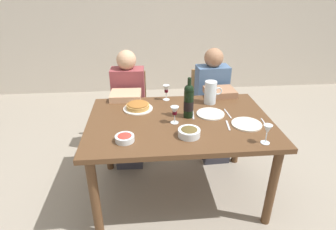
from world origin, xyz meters
The scene contains 21 objects.
ground_plane centered at (0.00, 0.00, 0.00)m, with size 8.00×8.00×0.00m, color gray.
back_wall centered at (0.00, 2.70, 1.40)m, with size 8.00×0.10×2.80m, color beige.
dining_table centered at (0.00, 0.00, 0.67)m, with size 1.50×1.00×0.76m.
wine_bottle centered at (0.08, 0.05, 0.90)m, with size 0.08×0.08×0.34m.
water_pitcher centered at (0.32, 0.31, 0.85)m, with size 0.16×0.11×0.21m.
baked_tart centered at (-0.34, 0.24, 0.79)m, with size 0.26×0.26×0.06m.
salad_bowl centered at (-0.43, -0.29, 0.79)m, with size 0.14×0.14×0.05m.
olive_bowl centered at (0.04, -0.26, 0.79)m, with size 0.16×0.16×0.07m.
wine_glass_left_diner centered at (0.56, -0.40, 0.86)m, with size 0.06×0.06×0.14m.
wine_glass_right_diner centered at (-0.08, 0.42, 0.86)m, with size 0.06×0.06×0.15m.
wine_glass_centre centered at (-0.05, -0.05, 0.86)m, with size 0.07×0.07×0.14m.
dinner_plate_left_setting centered at (0.52, -0.13, 0.77)m, with size 0.24×0.24×0.01m, color silver.
dinner_plate_right_setting centered at (0.27, 0.08, 0.77)m, with size 0.24×0.24×0.01m, color silver.
fork_left_setting centered at (0.37, -0.13, 0.76)m, with size 0.16×0.01×0.01m, color silver.
knife_left_setting centered at (0.67, -0.13, 0.76)m, with size 0.18×0.01×0.01m, color silver.
knife_right_setting centered at (0.42, 0.08, 0.76)m, with size 0.18×0.01×0.01m, color silver.
spoon_right_setting centered at (0.12, 0.08, 0.76)m, with size 0.16×0.01×0.01m, color silver.
chair_left centered at (-0.45, 0.89, 0.50)m, with size 0.41×0.41×0.87m.
diner_left centered at (-0.45, 0.66, 0.62)m, with size 0.35×0.51×1.16m.
chair_right centered at (0.45, 0.90, 0.50)m, with size 0.42×0.42×0.87m.
diner_right centered at (0.46, 0.67, 0.62)m, with size 0.35×0.51×1.16m.
Camera 1 is at (-0.27, -1.99, 1.81)m, focal length 29.59 mm.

